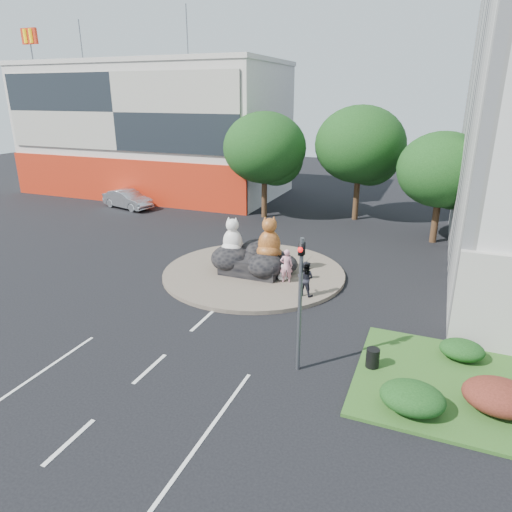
# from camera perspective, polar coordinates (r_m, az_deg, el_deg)

# --- Properties ---
(ground) EXTENTS (120.00, 120.00, 0.00)m
(ground) POSITION_cam_1_polar(r_m,az_deg,el_deg) (17.54, -13.12, -13.57)
(ground) COLOR black
(ground) RESTS_ON ground
(roundabout_island) EXTENTS (10.00, 10.00, 0.20)m
(roundabout_island) POSITION_cam_1_polar(r_m,az_deg,el_deg) (25.33, -0.28, -2.08)
(roundabout_island) COLOR brown
(roundabout_island) RESTS_ON ground
(rock_plinth) EXTENTS (3.20, 2.60, 0.90)m
(rock_plinth) POSITION_cam_1_polar(r_m,az_deg,el_deg) (25.13, -0.28, -0.91)
(rock_plinth) COLOR black
(rock_plinth) RESTS_ON roundabout_island
(shophouse_block) EXTENTS (25.20, 12.30, 17.40)m
(shophouse_block) POSITION_cam_1_polar(r_m,az_deg,el_deg) (48.09, -12.57, 15.23)
(shophouse_block) COLOR beige
(shophouse_block) RESTS_ON ground
(grass_verge) EXTENTS (10.00, 6.00, 0.12)m
(grass_verge) POSITION_cam_1_polar(r_m,az_deg,el_deg) (17.77, 29.24, -15.11)
(grass_verge) COLOR #30541C
(grass_verge) RESTS_ON ground
(tree_left) EXTENTS (6.46, 6.46, 8.27)m
(tree_left) POSITION_cam_1_polar(r_m,az_deg,el_deg) (36.45, 1.22, 12.95)
(tree_left) COLOR #382314
(tree_left) RESTS_ON ground
(tree_mid) EXTENTS (6.84, 6.84, 8.76)m
(tree_mid) POSITION_cam_1_polar(r_m,az_deg,el_deg) (36.53, 12.98, 12.97)
(tree_mid) COLOR #382314
(tree_mid) RESTS_ON ground
(tree_right) EXTENTS (5.70, 5.70, 7.30)m
(tree_right) POSITION_cam_1_polar(r_m,az_deg,el_deg) (32.21, 22.31, 9.53)
(tree_right) COLOR #382314
(tree_right) RESTS_ON ground
(hedge_near_green) EXTENTS (2.00, 1.60, 0.90)m
(hedge_near_green) POSITION_cam_1_polar(r_m,az_deg,el_deg) (15.55, 18.96, -16.42)
(hedge_near_green) COLOR #113410
(hedge_near_green) RESTS_ON grass_verge
(hedge_red) EXTENTS (2.20, 1.76, 0.99)m
(hedge_red) POSITION_cam_1_polar(r_m,az_deg,el_deg) (16.56, 28.16, -15.25)
(hedge_red) COLOR #441A12
(hedge_red) RESTS_ON grass_verge
(hedge_back_green) EXTENTS (1.60, 1.28, 0.72)m
(hedge_back_green) POSITION_cam_1_polar(r_m,az_deg,el_deg) (18.91, 24.35, -10.64)
(hedge_back_green) COLOR #113410
(hedge_back_green) RESTS_ON grass_verge
(traffic_light) EXTENTS (0.44, 1.24, 5.00)m
(traffic_light) POSITION_cam_1_polar(r_m,az_deg,el_deg) (15.44, 5.96, -2.68)
(traffic_light) COLOR #595B60
(traffic_light) RESTS_ON ground
(cat_white) EXTENTS (1.34, 1.18, 2.09)m
(cat_white) POSITION_cam_1_polar(r_m,az_deg,el_deg) (25.02, -2.95, 2.58)
(cat_white) COLOR silver
(cat_white) RESTS_ON rock_plinth
(cat_tabby) EXTENTS (1.70, 1.58, 2.32)m
(cat_tabby) POSITION_cam_1_polar(r_m,az_deg,el_deg) (24.32, 1.68, 2.37)
(cat_tabby) COLOR orange
(cat_tabby) RESTS_ON rock_plinth
(kitten_calico) EXTENTS (0.70, 0.68, 0.88)m
(kitten_calico) POSITION_cam_1_polar(r_m,az_deg,el_deg) (24.98, -3.47, -1.10)
(kitten_calico) COLOR silver
(kitten_calico) RESTS_ON roundabout_island
(kitten_white) EXTENTS (0.71, 0.68, 0.91)m
(kitten_white) POSITION_cam_1_polar(r_m,az_deg,el_deg) (23.95, 3.33, -1.99)
(kitten_white) COLOR silver
(kitten_white) RESTS_ON roundabout_island
(pedestrian_pink) EXTENTS (0.76, 0.63, 1.80)m
(pedestrian_pink) POSITION_cam_1_polar(r_m,az_deg,el_deg) (23.54, 3.81, -1.24)
(pedestrian_pink) COLOR pink
(pedestrian_pink) RESTS_ON roundabout_island
(pedestrian_dark) EXTENTS (0.94, 0.78, 1.74)m
(pedestrian_dark) POSITION_cam_1_polar(r_m,az_deg,el_deg) (22.11, 6.20, -2.81)
(pedestrian_dark) COLOR #22222A
(pedestrian_dark) RESTS_ON roundabout_island
(parked_car) EXTENTS (5.18, 2.85, 1.62)m
(parked_car) POSITION_cam_1_polar(r_m,az_deg,el_deg) (41.62, -15.74, 6.85)
(parked_car) COLOR #A9ABB1
(parked_car) RESTS_ON ground
(litter_bin) EXTENTS (0.63, 0.63, 0.71)m
(litter_bin) POSITION_cam_1_polar(r_m,az_deg,el_deg) (17.35, 14.37, -12.23)
(litter_bin) COLOR black
(litter_bin) RESTS_ON grass_verge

